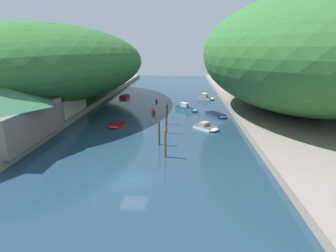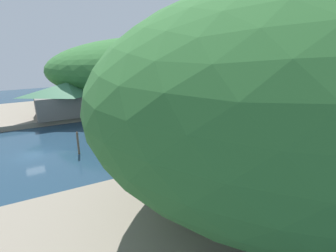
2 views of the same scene
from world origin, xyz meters
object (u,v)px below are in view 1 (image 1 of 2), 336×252
(waterfront_building, at_px, (8,113))
(boat_white_cruiser, at_px, (117,125))
(boathouse_shed, at_px, (55,101))
(channel_buoy_far, at_px, (157,100))
(boat_red_skiff, at_px, (207,127))
(boat_cabin_cruiser, at_px, (218,115))
(channel_buoy_near, at_px, (153,111))
(person_on_quay, at_px, (70,110))
(boat_moored_right, at_px, (206,98))
(boat_open_rowboat, at_px, (187,108))
(boat_small_dinghy, at_px, (125,96))

(waterfront_building, xyz_separation_m, boat_white_cruiser, (11.37, 9.31, -4.30))
(boathouse_shed, relative_size, channel_buoy_far, 11.78)
(channel_buoy_far, bearing_deg, boat_red_skiff, -64.23)
(boat_cabin_cruiser, height_order, channel_buoy_far, channel_buoy_far)
(channel_buoy_near, bearing_deg, boat_red_skiff, -46.07)
(person_on_quay, bearing_deg, waterfront_building, -178.80)
(boat_moored_right, distance_m, person_on_quay, 32.74)
(channel_buoy_near, bearing_deg, boat_moored_right, 51.30)
(boat_white_cruiser, relative_size, channel_buoy_near, 3.15)
(boat_open_rowboat, xyz_separation_m, boat_moored_right, (4.86, 11.94, -0.02))
(boat_small_dinghy, bearing_deg, boat_red_skiff, -49.20)
(boat_open_rowboat, bearing_deg, person_on_quay, -28.86)
(waterfront_building, relative_size, boat_cabin_cruiser, 2.73)
(boathouse_shed, height_order, boat_small_dinghy, boathouse_shed)
(waterfront_building, height_order, channel_buoy_far, waterfront_building)
(boat_cabin_cruiser, bearing_deg, waterfront_building, -0.09)
(boat_small_dinghy, bearing_deg, boat_open_rowboat, -35.58)
(waterfront_building, xyz_separation_m, boat_cabin_cruiser, (28.67, 17.01, -4.32))
(boat_white_cruiser, bearing_deg, channel_buoy_near, -100.37)
(boathouse_shed, relative_size, boat_cabin_cruiser, 2.01)
(boat_red_skiff, height_order, boat_moored_right, boat_moored_right)
(boat_small_dinghy, height_order, person_on_quay, person_on_quay)
(boat_red_skiff, bearing_deg, boathouse_shed, -58.03)
(boat_red_skiff, distance_m, boat_cabin_cruiser, 8.66)
(boat_open_rowboat, bearing_deg, boat_small_dinghy, -92.02)
(channel_buoy_near, bearing_deg, channel_buoy_far, 92.61)
(channel_buoy_far, relative_size, person_on_quay, 0.53)
(boathouse_shed, bearing_deg, boat_moored_right, 33.91)
(boat_open_rowboat, bearing_deg, boat_moored_right, -163.77)
(person_on_quay, bearing_deg, boat_open_rowboat, -55.09)
(channel_buoy_far, bearing_deg, waterfront_building, -118.01)
(waterfront_building, height_order, boat_open_rowboat, waterfront_building)
(boat_moored_right, bearing_deg, boathouse_shed, -31.22)
(boat_small_dinghy, distance_m, boat_open_rowboat, 20.65)
(boat_moored_right, bearing_deg, boat_red_skiff, 20.53)
(boat_small_dinghy, distance_m, boat_white_cruiser, 25.60)
(waterfront_building, bearing_deg, boat_moored_right, 49.95)
(waterfront_building, height_order, person_on_quay, waterfront_building)
(boathouse_shed, height_order, channel_buoy_far, boathouse_shed)
(boat_open_rowboat, bearing_deg, channel_buoy_near, -31.71)
(boat_red_skiff, height_order, boat_cabin_cruiser, boat_red_skiff)
(boat_white_cruiser, xyz_separation_m, person_on_quay, (-8.94, 3.25, 1.72))
(boat_white_cruiser, bearing_deg, boat_small_dinghy, -63.40)
(waterfront_building, height_order, boat_red_skiff, waterfront_building)
(waterfront_building, height_order, channel_buoy_near, waterfront_building)
(boat_small_dinghy, bearing_deg, waterfront_building, -97.06)
(boat_red_skiff, relative_size, boat_moored_right, 0.95)
(waterfront_building, xyz_separation_m, boat_red_skiff, (26.00, 8.78, -4.20))
(boathouse_shed, relative_size, boat_red_skiff, 2.44)
(boat_moored_right, relative_size, channel_buoy_near, 3.93)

